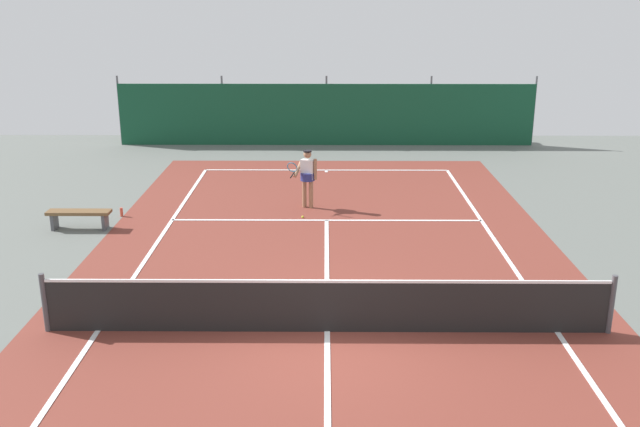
{
  "coord_description": "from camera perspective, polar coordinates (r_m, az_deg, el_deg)",
  "views": [
    {
      "loc": [
        -0.04,
        -11.38,
        5.82
      ],
      "look_at": [
        -0.16,
        4.17,
        0.9
      ],
      "focal_mm": 39.58,
      "sensor_mm": 36.0,
      "label": 1
    }
  ],
  "objects": [
    {
      "name": "tennis_net",
      "position": [
        12.56,
        0.59,
        -7.45
      ],
      "size": [
        10.12,
        0.1,
        1.1
      ],
      "color": "black",
      "rests_on": "ground"
    },
    {
      "name": "parked_car",
      "position": [
        30.86,
        -5.01,
        8.19
      ],
      "size": [
        2.05,
        4.21,
        1.68
      ],
      "rotation": [
        0.0,
        0.0,
        3.15
      ],
      "color": "black",
      "rests_on": "ground"
    },
    {
      "name": "courtside_bench",
      "position": [
        18.96,
        -18.9,
        -0.12
      ],
      "size": [
        1.6,
        0.4,
        0.49
      ],
      "color": "brown",
      "rests_on": "ground"
    },
    {
      "name": "tennis_player",
      "position": [
        19.58,
        -1.04,
        3.18
      ],
      "size": [
        0.83,
        0.66,
        1.64
      ],
      "rotation": [
        0.0,
        0.0,
        2.78
      ],
      "color": "#9E7051",
      "rests_on": "ground"
    },
    {
      "name": "water_bottle",
      "position": [
        19.76,
        -15.75,
        0.11
      ],
      "size": [
        0.08,
        0.08,
        0.24
      ],
      "primitive_type": "cylinder",
      "color": "#D84C38",
      "rests_on": "ground"
    },
    {
      "name": "court_surface",
      "position": [
        12.78,
        0.58,
        -9.52
      ],
      "size": [
        11.02,
        26.6,
        0.01
      ],
      "color": "brown",
      "rests_on": "ground"
    },
    {
      "name": "ground_plane",
      "position": [
        12.78,
        0.58,
        -9.53
      ],
      "size": [
        36.0,
        36.0,
        0.0
      ],
      "primitive_type": "plane",
      "color": "slate"
    },
    {
      "name": "back_fence",
      "position": [
        28.4,
        0.51,
        7.09
      ],
      "size": [
        16.3,
        0.98,
        2.7
      ],
      "color": "#14472D",
      "rests_on": "ground"
    },
    {
      "name": "tennis_ball_near_player",
      "position": [
        18.91,
        -1.42,
        -0.27
      ],
      "size": [
        0.07,
        0.07,
        0.07
      ],
      "primitive_type": "sphere",
      "color": "#CCDB33",
      "rests_on": "ground"
    }
  ]
}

